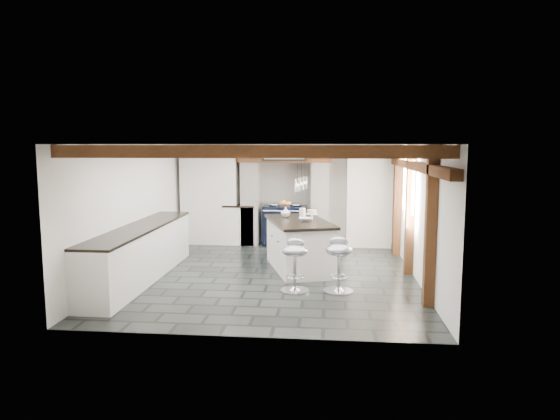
# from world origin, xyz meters

# --- Properties ---
(ground) EXTENTS (6.00, 6.00, 0.00)m
(ground) POSITION_xyz_m (0.00, 0.00, 0.00)
(ground) COLOR black
(ground) RESTS_ON ground
(room_shell) EXTENTS (6.00, 6.03, 6.00)m
(room_shell) POSITION_xyz_m (-0.61, 1.42, 1.07)
(room_shell) COLOR white
(room_shell) RESTS_ON ground
(range_cooker) EXTENTS (1.00, 0.63, 0.99)m
(range_cooker) POSITION_xyz_m (0.00, 2.68, 0.47)
(range_cooker) COLOR black
(range_cooker) RESTS_ON ground
(kitchen_island) EXTENTS (1.47, 2.06, 1.23)m
(kitchen_island) POSITION_xyz_m (0.46, 0.36, 0.47)
(kitchen_island) COLOR white
(kitchen_island) RESTS_ON ground
(bar_stool_near) EXTENTS (0.48, 0.48, 0.86)m
(bar_stool_near) POSITION_xyz_m (1.16, -1.03, 0.54)
(bar_stool_near) COLOR silver
(bar_stool_near) RESTS_ON ground
(bar_stool_far) EXTENTS (0.48, 0.48, 0.84)m
(bar_stool_far) POSITION_xyz_m (0.48, -1.06, 0.52)
(bar_stool_far) COLOR silver
(bar_stool_far) RESTS_ON ground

